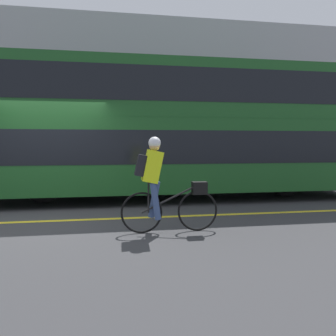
# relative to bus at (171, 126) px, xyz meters

# --- Properties ---
(ground_plane) EXTENTS (80.00, 80.00, 0.00)m
(ground_plane) POSITION_rel_bus_xyz_m (-3.01, -2.28, -2.03)
(ground_plane) COLOR #38383A
(road_center_line) EXTENTS (50.00, 0.14, 0.01)m
(road_center_line) POSITION_rel_bus_xyz_m (-3.01, -2.26, -2.03)
(road_center_line) COLOR yellow
(road_center_line) RESTS_ON ground_plane
(sidewalk_curb) EXTENTS (60.00, 2.11, 0.15)m
(sidewalk_curb) POSITION_rel_bus_xyz_m (-3.01, 3.40, -1.96)
(sidewalk_curb) COLOR gray
(sidewalk_curb) RESTS_ON ground_plane
(building_facade) EXTENTS (60.00, 0.30, 6.70)m
(building_facade) POSITION_rel_bus_xyz_m (-3.01, 4.61, 1.32)
(building_facade) COLOR #9E9EA3
(building_facade) RESTS_ON ground_plane
(bus) EXTENTS (11.04, 2.48, 3.64)m
(bus) POSITION_rel_bus_xyz_m (0.00, 0.00, 0.00)
(bus) COLOR black
(bus) RESTS_ON ground_plane
(cyclist_on_bike) EXTENTS (1.71, 0.32, 1.66)m
(cyclist_on_bike) POSITION_rel_bus_xyz_m (-0.81, -3.45, -1.14)
(cyclist_on_bike) COLOR black
(cyclist_on_bike) RESTS_ON ground_plane
(trash_bin) EXTENTS (0.57, 0.57, 0.97)m
(trash_bin) POSITION_rel_bus_xyz_m (-4.10, 3.30, -1.39)
(trash_bin) COLOR #515156
(trash_bin) RESTS_ON sidewalk_curb
(street_sign_post) EXTENTS (0.36, 0.09, 2.38)m
(street_sign_post) POSITION_rel_bus_xyz_m (4.26, 3.29, -0.55)
(street_sign_post) COLOR #59595B
(street_sign_post) RESTS_ON sidewalk_curb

